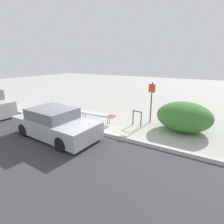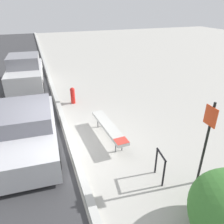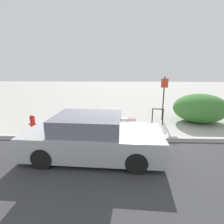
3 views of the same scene
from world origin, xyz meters
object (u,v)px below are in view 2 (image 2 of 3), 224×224
(fire_hydrant, at_px, (73,95))
(parked_car_far, at_px, (25,72))
(sign_post, at_px, (207,138))
(bench, at_px, (109,127))
(parked_car_near, at_px, (26,130))
(bike_rack, at_px, (160,164))

(fire_hydrant, bearing_deg, parked_car_far, -149.68)
(sign_post, relative_size, parked_car_far, 0.58)
(bench, height_order, sign_post, sign_post)
(parked_car_near, relative_size, parked_car_far, 1.07)
(bike_rack, distance_m, fire_hydrant, 5.75)
(bench, xyz_separation_m, sign_post, (2.74, 1.48, 0.94))
(parked_car_near, bearing_deg, sign_post, 55.32)
(sign_post, distance_m, fire_hydrant, 6.49)
(parked_car_far, bearing_deg, fire_hydrant, 33.96)
(bench, height_order, bike_rack, bike_rack)
(parked_car_far, bearing_deg, parked_car_near, 3.49)
(sign_post, xyz_separation_m, parked_car_near, (-3.17, -4.10, -0.76))
(fire_hydrant, distance_m, parked_car_far, 3.94)
(bike_rack, bearing_deg, parked_car_far, -160.35)
(parked_car_near, distance_m, parked_car_far, 6.28)
(bike_rack, xyz_separation_m, parked_car_near, (-2.72, -3.23, 0.12))
(sign_post, distance_m, parked_car_near, 5.24)
(parked_car_near, height_order, parked_car_far, parked_car_far)
(sign_post, distance_m, parked_car_far, 10.32)
(bike_rack, relative_size, fire_hydrant, 1.08)
(bike_rack, distance_m, parked_car_near, 4.23)
(sign_post, bearing_deg, bench, -151.58)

